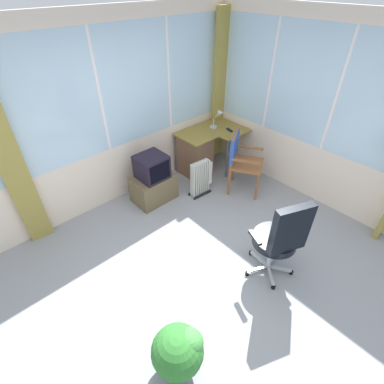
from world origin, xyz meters
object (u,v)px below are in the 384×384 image
at_px(wooden_armchair, 240,155).
at_px(tv_on_stand, 153,181).
at_px(desk, 196,153).
at_px(potted_plant, 179,351).
at_px(office_chair, 281,236).
at_px(space_heater, 201,178).
at_px(desk_lamp, 219,116).
at_px(tv_remote, 230,130).

relative_size(wooden_armchair, tv_on_stand, 1.26).
height_order(desk, wooden_armchair, wooden_armchair).
bearing_deg(wooden_armchair, potted_plant, -149.48).
relative_size(office_chair, space_heater, 1.90).
xyz_separation_m(office_chair, space_heater, (0.48, 1.73, -0.34)).
xyz_separation_m(desk, potted_plant, (-2.33, -2.28, -0.07)).
relative_size(office_chair, potted_plant, 2.01).
xyz_separation_m(tv_on_stand, space_heater, (0.65, -0.39, -0.04)).
xyz_separation_m(tv_on_stand, potted_plant, (-1.32, -2.16, -0.02)).
distance_m(desk_lamp, office_chair, 2.59).
relative_size(desk, tv_on_stand, 1.42).
distance_m(desk_lamp, tv_on_stand, 1.62).
xyz_separation_m(tv_remote, office_chair, (-1.38, -1.97, -0.11)).
distance_m(desk, desk_lamp, 0.74).
bearing_deg(desk, wooden_armchair, -77.96).
height_order(office_chair, space_heater, office_chair).
relative_size(tv_remote, potted_plant, 0.27).
distance_m(desk_lamp, wooden_armchair, 0.89).
bearing_deg(tv_on_stand, desk, 6.46).
xyz_separation_m(desk, tv_on_stand, (-1.02, -0.11, -0.05)).
bearing_deg(potted_plant, space_heater, 41.92).
bearing_deg(desk_lamp, office_chair, -121.37).
relative_size(tv_remote, wooden_armchair, 0.15).
bearing_deg(tv_on_stand, potted_plant, -121.34).
bearing_deg(wooden_armchair, tv_on_stand, 149.99).
relative_size(space_heater, potted_plant, 1.06).
xyz_separation_m(tv_remote, tv_on_stand, (-1.55, 0.15, -0.41)).
height_order(desk_lamp, space_heater, desk_lamp).
bearing_deg(potted_plant, wooden_armchair, 30.52).
height_order(wooden_armchair, potted_plant, wooden_armchair).
xyz_separation_m(tv_remote, potted_plant, (-2.86, -2.01, -0.43)).
xyz_separation_m(wooden_armchair, office_chair, (-1.02, -1.43, 0.02)).
height_order(desk_lamp, tv_remote, desk_lamp).
distance_m(tv_remote, potted_plant, 3.53).
bearing_deg(tv_remote, desk_lamp, 114.90).
bearing_deg(wooden_armchair, tv_remote, 56.27).
distance_m(desk, office_chair, 2.40).
bearing_deg(tv_on_stand, space_heater, -30.93).
xyz_separation_m(desk_lamp, potted_plant, (-2.83, -2.24, -0.62)).
bearing_deg(potted_plant, desk, 44.30).
bearing_deg(tv_remote, wooden_armchair, -107.95).
relative_size(desk, office_chair, 0.98).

